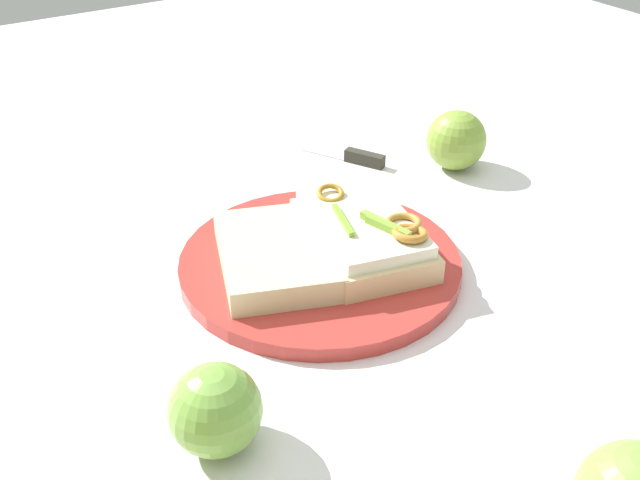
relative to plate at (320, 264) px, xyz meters
name	(u,v)px	position (x,y,z in m)	size (l,w,h in m)	color
ground_plane	(320,270)	(0.00, 0.00, -0.01)	(2.00, 2.00, 0.00)	silver
plate	(320,264)	(0.00, 0.00, 0.00)	(0.27, 0.27, 0.01)	#B7342F
sandwich	(363,233)	(0.01, 0.04, 0.03)	(0.18, 0.13, 0.05)	beige
bread_slice_side	(276,255)	(-0.01, -0.04, 0.02)	(0.14, 0.10, 0.03)	beige
apple_1	(456,140)	(-0.10, 0.26, 0.03)	(0.07, 0.07, 0.07)	olive
apple_3	(215,410)	(0.15, -0.18, 0.03)	(0.07, 0.07, 0.07)	#74A542
knife	(356,157)	(-0.18, 0.16, 0.00)	(0.10, 0.06, 0.02)	silver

